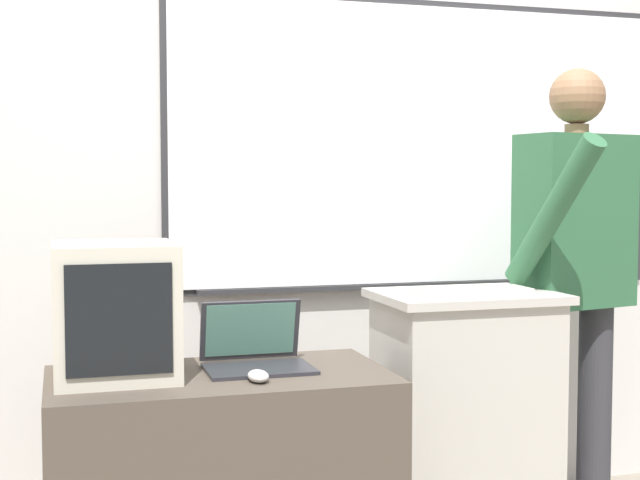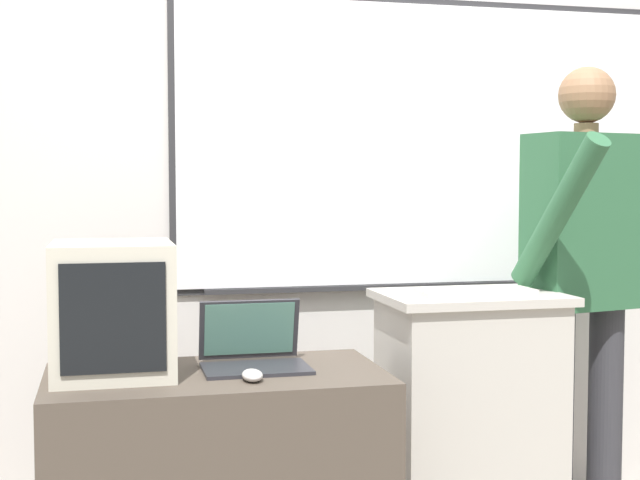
# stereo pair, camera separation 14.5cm
# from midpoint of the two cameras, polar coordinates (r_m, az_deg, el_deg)

# --- Properties ---
(back_wall) EXTENTS (6.40, 0.17, 2.77)m
(back_wall) POSITION_cam_midpoint_polar(r_m,az_deg,el_deg) (3.66, -0.63, 4.58)
(back_wall) COLOR silver
(back_wall) RESTS_ON ground_plane
(lectern_podium) EXTENTS (0.63, 0.46, 0.95)m
(lectern_podium) POSITION_cam_midpoint_polar(r_m,az_deg,el_deg) (3.28, 7.98, -11.51)
(lectern_podium) COLOR #BCB7AD
(lectern_podium) RESTS_ON ground_plane
(person_presenter) EXTENTS (0.61, 0.62, 1.76)m
(person_presenter) POSITION_cam_midpoint_polar(r_m,az_deg,el_deg) (3.49, 14.90, -1.46)
(person_presenter) COLOR #333338
(person_presenter) RESTS_ON ground_plane
(laptop) EXTENTS (0.33, 0.27, 0.20)m
(laptop) POSITION_cam_midpoint_polar(r_m,az_deg,el_deg) (2.83, -5.69, -6.90)
(laptop) COLOR #28282D
(laptop) RESTS_ON side_desk
(wireless_keyboard) EXTENTS (0.40, 0.15, 0.02)m
(wireless_keyboard) POSITION_cam_midpoint_polar(r_m,az_deg,el_deg) (3.14, 8.43, -3.26)
(wireless_keyboard) COLOR beige
(wireless_keyboard) RESTS_ON lectern_podium
(computer_mouse_by_laptop) EXTENTS (0.06, 0.10, 0.03)m
(computer_mouse_by_laptop) POSITION_cam_midpoint_polar(r_m,az_deg,el_deg) (2.62, -5.57, -8.66)
(computer_mouse_by_laptop) COLOR silver
(computer_mouse_by_laptop) RESTS_ON side_desk
(crt_monitor) EXTENTS (0.35, 0.41, 0.40)m
(crt_monitor) POSITION_cam_midpoint_polar(r_m,az_deg,el_deg) (2.74, -14.48, -4.36)
(crt_monitor) COLOR beige
(crt_monitor) RESTS_ON side_desk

